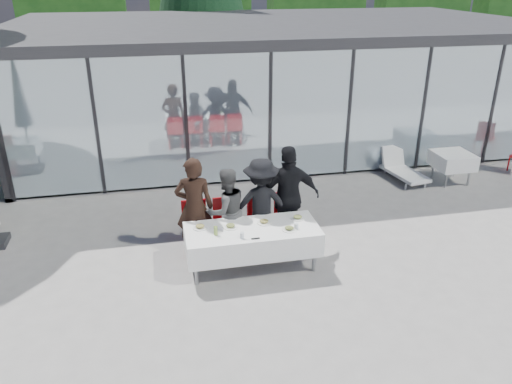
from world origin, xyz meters
TOP-DOWN VIEW (x-y plane):
  - ground at (0.00, 0.00)m, footprint 90.00×90.00m
  - pavilion at (2.00, 8.16)m, footprint 14.80×8.80m
  - treeline at (-2.00, 28.00)m, footprint 62.50×2.00m
  - dining_table at (-0.15, 0.32)m, footprint 2.26×0.96m
  - diner_a at (-1.05, 0.97)m, footprint 0.77×0.77m
  - diner_chair_a at (-1.05, 1.07)m, footprint 0.44×0.44m
  - diner_b at (-0.49, 0.97)m, footprint 0.98×0.98m
  - diner_chair_b at (-0.49, 1.07)m, footprint 0.44×0.44m
  - diner_c at (0.15, 0.97)m, footprint 1.27×1.27m
  - diner_chair_c at (0.15, 1.07)m, footprint 0.44×0.44m
  - diner_d at (0.66, 0.97)m, footprint 1.17×1.17m
  - diner_chair_d at (0.66, 1.07)m, footprint 0.44×0.44m
  - plate_a at (-1.01, 0.50)m, footprint 0.24×0.24m
  - plate_b at (-0.51, 0.42)m, footprint 0.24×0.24m
  - plate_c at (0.08, 0.46)m, footprint 0.24×0.24m
  - plate_d at (0.69, 0.50)m, footprint 0.24×0.24m
  - plate_extra at (0.44, 0.13)m, footprint 0.24×0.24m
  - juice_bottle at (-0.78, 0.22)m, footprint 0.06×0.06m
  - drinking_glasses at (0.09, 0.09)m, footprint 1.02×0.19m
  - folded_eyeglasses at (-0.17, -0.05)m, footprint 0.14×0.03m
  - spare_table_right at (5.33, 3.07)m, footprint 0.86×0.86m
  - spare_chair_b at (4.29, 4.37)m, footprint 0.58×0.58m
  - lounger at (4.27, 3.56)m, footprint 0.81×1.41m

SIDE VIEW (x-z plane):
  - ground at x=0.00m, z-range 0.00..0.00m
  - lounger at x=4.27m, z-range -0.10..0.62m
  - diner_chair_a at x=-1.05m, z-range 0.05..1.03m
  - diner_chair_b at x=-0.49m, z-range 0.05..1.03m
  - diner_chair_c at x=0.15m, z-range 0.05..1.03m
  - diner_chair_d at x=0.66m, z-range 0.05..1.03m
  - spare_chair_b at x=4.29m, z-range 0.05..1.03m
  - dining_table at x=-0.15m, z-range 0.16..0.91m
  - spare_table_right at x=5.33m, z-range 0.18..0.92m
  - folded_eyeglasses at x=-0.17m, z-range 0.75..0.76m
  - plate_a at x=-1.01m, z-range 0.74..0.81m
  - plate_b at x=-0.51m, z-range 0.74..0.81m
  - plate_c at x=0.08m, z-range 0.74..0.81m
  - plate_d at x=0.69m, z-range 0.74..0.81m
  - plate_extra at x=0.44m, z-range 0.74..0.81m
  - drinking_glasses at x=0.09m, z-range 0.75..0.85m
  - diner_b at x=-0.49m, z-range 0.00..1.60m
  - juice_bottle at x=-0.78m, z-range 0.75..0.90m
  - diner_c at x=0.15m, z-range 0.00..1.74m
  - diner_a at x=-1.05m, z-range 0.00..1.85m
  - diner_d at x=0.66m, z-range 0.00..1.93m
  - pavilion at x=2.00m, z-range 0.43..3.87m
  - treeline at x=-2.00m, z-range 0.00..4.40m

